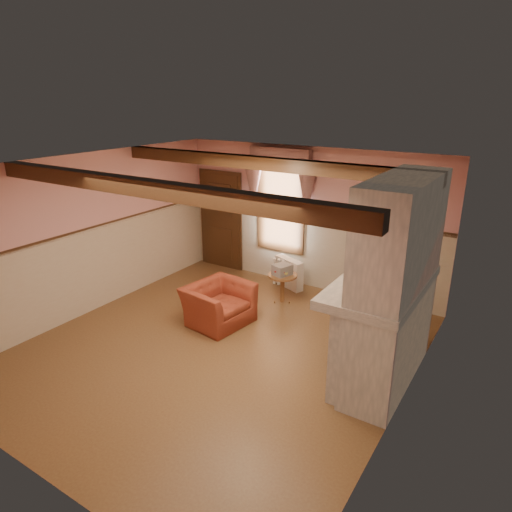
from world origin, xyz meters
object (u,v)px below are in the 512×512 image
Objects in this scene: armchair at (219,304)px; mantel_clock at (400,257)px; side_table at (282,288)px; oil_lamp at (394,260)px; bowl at (382,278)px; radiator at (289,273)px.

mantel_clock reaches higher than armchair.
mantel_clock is (2.76, 0.71, 1.18)m from armchair.
oil_lamp is at bearing -21.61° from side_table.
oil_lamp is (2.76, 0.42, 1.22)m from armchair.
oil_lamp reaches higher than side_table.
oil_lamp is (2.25, -0.89, 1.29)m from side_table.
armchair is 4.38× the size of mantel_clock.
armchair is 1.91× the size of side_table.
mantel_clock reaches higher than side_table.
oil_lamp reaches higher than bowl.
bowl is at bearing -90.00° from oil_lamp.
side_table is at bearing 158.39° from oil_lamp.
armchair is 3.04m from oil_lamp.
oil_lamp is (2.48, -1.58, 1.26)m from radiator.
mantel_clock is (2.48, -1.30, 1.22)m from radiator.
armchair is 3.08m from mantel_clock.
bowl is at bearing -32.07° from side_table.
oil_lamp is (0.00, -0.28, 0.04)m from mantel_clock.
mantel_clock reaches higher than radiator.
radiator is 3.45m from bowl.
bowl reaches higher than side_table.
radiator is 2.92× the size of mantel_clock.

